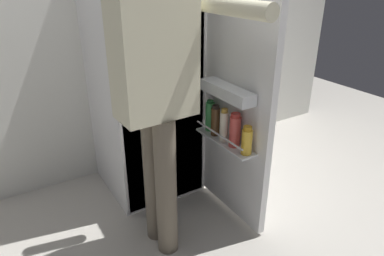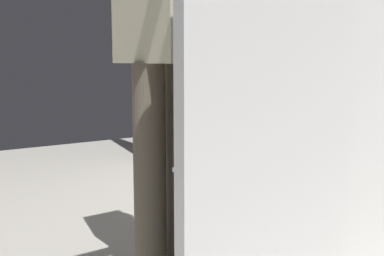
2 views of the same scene
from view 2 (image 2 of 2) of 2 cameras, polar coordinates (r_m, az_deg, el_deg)
refrigerator at (r=1.96m, az=16.18°, el=6.94°), size 0.67×1.28×1.66m
person at (r=1.74m, az=-3.05°, el=13.36°), size 0.55×0.71×1.69m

